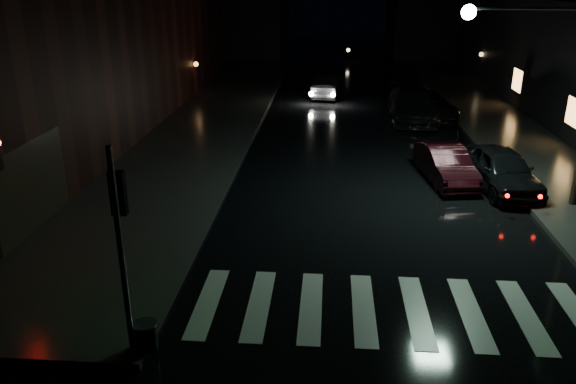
% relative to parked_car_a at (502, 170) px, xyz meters
% --- Properties ---
extents(ground, '(120.00, 120.00, 0.00)m').
position_rel_parked_car_a_xyz_m(ground, '(-7.60, -8.58, -0.74)').
color(ground, black).
rests_on(ground, ground).
extents(sidewalk_left, '(6.00, 44.00, 0.15)m').
position_rel_parked_car_a_xyz_m(sidewalk_left, '(-12.60, 5.42, -0.66)').
color(sidewalk_left, '#282826').
rests_on(sidewalk_left, ground).
extents(sidewalk_right, '(4.00, 44.00, 0.15)m').
position_rel_parked_car_a_xyz_m(sidewalk_right, '(2.40, 5.42, -0.66)').
color(sidewalk_right, '#282826').
rests_on(sidewalk_right, ground).
extents(building_left, '(10.00, 36.00, 7.00)m').
position_rel_parked_car_a_xyz_m(building_left, '(-19.60, 7.42, 2.76)').
color(building_left, black).
rests_on(building_left, ground).
extents(building_far_left, '(14.00, 10.00, 8.00)m').
position_rel_parked_car_a_xyz_m(building_far_left, '(-17.60, 36.42, 3.26)').
color(building_far_left, black).
rests_on(building_far_left, ground).
extents(building_far_right, '(14.00, 10.00, 7.00)m').
position_rel_parked_car_a_xyz_m(building_far_right, '(6.40, 36.42, 2.76)').
color(building_far_right, black).
rests_on(building_far_right, ground).
extents(crosswalk, '(9.00, 3.00, 0.01)m').
position_rel_parked_car_a_xyz_m(crosswalk, '(-4.60, -8.08, -0.73)').
color(crosswalk, beige).
rests_on(crosswalk, ground).
extents(signal_pole_corner, '(0.68, 0.61, 4.20)m').
position_rel_parked_car_a_xyz_m(signal_pole_corner, '(-9.74, -10.04, 0.80)').
color(signal_pole_corner, slate).
rests_on(signal_pole_corner, ground).
extents(parked_car_a, '(2.23, 4.50, 1.48)m').
position_rel_parked_car_a_xyz_m(parked_car_a, '(0.00, 0.00, 0.00)').
color(parked_car_a, black).
rests_on(parked_car_a, ground).
extents(parked_car_b, '(1.91, 4.09, 1.30)m').
position_rel_parked_car_a_xyz_m(parked_car_b, '(-1.80, 0.75, -0.09)').
color(parked_car_b, black).
rests_on(parked_car_b, ground).
extents(parked_car_c, '(2.36, 5.65, 1.63)m').
position_rel_parked_car_a_xyz_m(parked_car_c, '(-1.80, 10.15, 0.08)').
color(parked_car_c, black).
rests_on(parked_car_c, ground).
extents(parked_car_d, '(2.83, 5.18, 1.38)m').
position_rel_parked_car_a_xyz_m(parked_car_d, '(-0.92, 10.52, -0.05)').
color(parked_car_d, black).
rests_on(parked_car_d, ground).
extents(oncoming_car, '(2.01, 4.41, 1.40)m').
position_rel_parked_car_a_xyz_m(oncoming_car, '(-6.25, 15.79, -0.04)').
color(oncoming_car, black).
rests_on(oncoming_car, ground).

